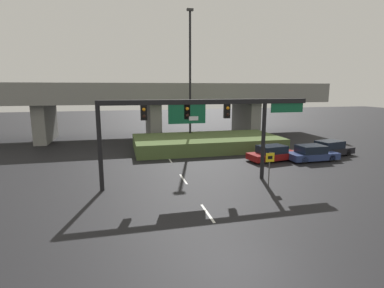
% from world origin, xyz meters
% --- Properties ---
extents(ground_plane, '(160.00, 160.00, 0.00)m').
position_xyz_m(ground_plane, '(0.00, 0.00, 0.00)').
color(ground_plane, black).
extents(lane_markings, '(0.14, 20.74, 0.01)m').
position_xyz_m(lane_markings, '(0.00, 14.07, 0.00)').
color(lane_markings, silver).
rests_on(lane_markings, ground).
extents(signal_gantry, '(14.29, 0.44, 5.70)m').
position_xyz_m(signal_gantry, '(0.98, 9.83, 4.60)').
color(signal_gantry, black).
rests_on(signal_gantry, ground).
extents(speed_limit_sign, '(0.60, 0.11, 2.32)m').
position_xyz_m(speed_limit_sign, '(5.19, 8.14, 1.51)').
color(speed_limit_sign, '#4C4C4C').
rests_on(speed_limit_sign, ground).
extents(highway_light_pole_near, '(0.70, 0.36, 14.78)m').
position_xyz_m(highway_light_pole_near, '(3.54, 23.99, 7.77)').
color(highway_light_pole_near, black).
rests_on(highway_light_pole_near, ground).
extents(overpass_bridge, '(46.30, 8.75, 7.00)m').
position_xyz_m(overpass_bridge, '(0.00, 30.27, 4.83)').
color(overpass_bridge, gray).
rests_on(overpass_bridge, ground).
extents(grass_embankment, '(15.31, 7.63, 1.32)m').
position_xyz_m(grass_embankment, '(4.70, 21.15, 0.66)').
color(grass_embankment, '#4C6033').
rests_on(grass_embankment, ground).
extents(parked_sedan_near_right, '(4.88, 2.53, 1.37)m').
position_xyz_m(parked_sedan_near_right, '(8.98, 14.63, 0.64)').
color(parked_sedan_near_right, maroon).
rests_on(parked_sedan_near_right, ground).
extents(parked_sedan_mid_right, '(4.51, 1.99, 1.40)m').
position_xyz_m(parked_sedan_mid_right, '(12.36, 13.75, 0.65)').
color(parked_sedan_mid_right, navy).
rests_on(parked_sedan_mid_right, ground).
extents(parked_sedan_far_right, '(4.92, 2.72, 1.46)m').
position_xyz_m(parked_sedan_far_right, '(15.32, 15.10, 0.67)').
color(parked_sedan_far_right, black).
rests_on(parked_sedan_far_right, ground).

